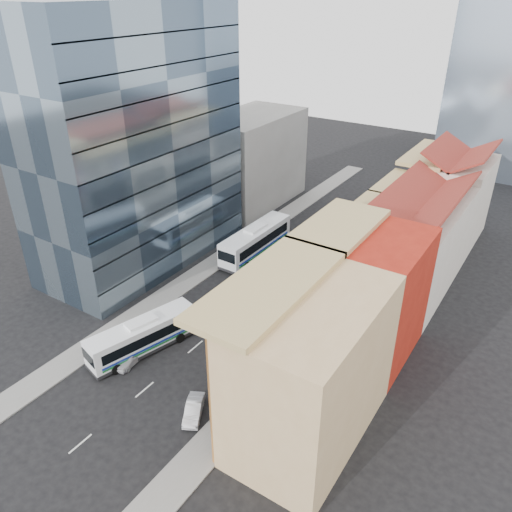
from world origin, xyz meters
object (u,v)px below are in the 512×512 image
Objects in this scene: shophouse_tan at (312,371)px; bus_right at (281,289)px; sedan_left at (131,355)px; bus_left_far at (256,240)px; bus_left_near at (143,335)px; office_tower at (134,143)px; sedan_right at (194,409)px.

bus_right is at bearing 127.67° from shophouse_tan.
sedan_left is (-17.72, -1.87, -5.28)m from shophouse_tan.
shophouse_tan reaches higher than bus_left_far.
bus_left_near is at bearing 87.46° from sedan_left.
office_tower is 25.15m from sedan_left.
bus_left_near is at bearing -46.80° from office_tower.
bus_left_far is 2.98× the size of sedan_left.
bus_right reaches higher than sedan_right.
office_tower reaches higher than sedan_left.
bus_left_far is at bearing 125.80° from bus_right.
bus_left_far is (11.50, 8.21, -12.98)m from office_tower.
bus_left_far is at bearing 131.28° from shophouse_tan.
bus_left_near is 0.90× the size of bus_right.
shophouse_tan is 18.12m from bus_right.
bus_left_far is 28.35m from sedan_right.
sedan_left is (1.78, -24.09, -1.30)m from bus_left_far.
bus_left_near is 3.02× the size of sedan_right.
sedan_left is (-6.92, -15.85, -1.24)m from bus_right.
sedan_left is at bearing -173.96° from shophouse_tan.
bus_left_far is 1.03× the size of bus_right.
office_tower is 2.72× the size of bus_left_near.
bus_right is at bearing -42.40° from bus_left_far.
office_tower is at bearing 113.03° from sedan_right.
bus_left_near is at bearing -179.85° from shophouse_tan.
office_tower reaches higher than bus_left_near.
bus_right is (7.02, 14.03, 0.19)m from bus_left_near.
bus_left_near is 10.13m from sedan_right.
sedan_right is (2.29, -17.85, -1.35)m from bus_right.
bus_left_near is 2.11m from sedan_left.
sedan_left is at bearing -50.08° from office_tower.
office_tower is 7.09× the size of sedan_left.
office_tower is 2.38× the size of bus_left_far.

